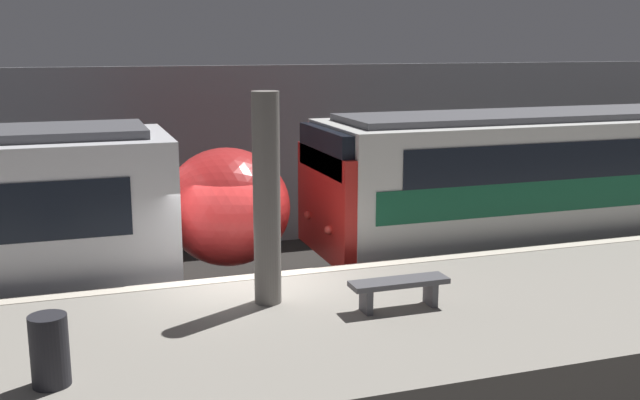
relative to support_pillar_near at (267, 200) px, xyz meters
name	(u,v)px	position (x,y,z in m)	size (l,w,h in m)	color
ground_plane	(250,336)	(0.03, 1.43, -2.72)	(120.00, 120.00, 0.00)	#282623
platform	(288,361)	(0.03, -0.98, -2.16)	(40.00, 4.82, 1.13)	gray
station_rear_barrier	(190,159)	(0.03, 7.49, -0.49)	(50.00, 0.15, 4.46)	gray
support_pillar_near	(267,200)	(0.00, 0.00, 0.00)	(0.41, 0.41, 3.21)	slate
platform_bench	(399,287)	(1.77, -0.90, -1.27)	(1.50, 0.40, 0.45)	#4C4C51
trash_bin	(50,351)	(-3.10, -1.94, -1.18)	(0.44, 0.44, 0.85)	#232328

